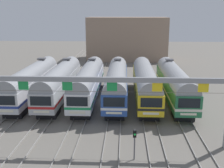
# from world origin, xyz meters

# --- Properties ---
(ground_plane) EXTENTS (160.00, 160.00, 0.00)m
(ground_plane) POSITION_xyz_m (0.00, 0.00, 0.00)
(ground_plane) COLOR slate
(track_bed) EXTENTS (21.24, 70.00, 0.15)m
(track_bed) POSITION_xyz_m (0.00, 17.00, 0.07)
(track_bed) COLOR gray
(track_bed) RESTS_ON ground
(commuter_train_silver) EXTENTS (2.88, 18.06, 5.05)m
(commuter_train_silver) POSITION_xyz_m (-9.87, -0.00, 2.69)
(commuter_train_silver) COLOR silver
(commuter_train_silver) RESTS_ON ground
(commuter_train_stainless) EXTENTS (2.88, 18.06, 5.05)m
(commuter_train_stainless) POSITION_xyz_m (-5.92, -0.00, 2.69)
(commuter_train_stainless) COLOR #B2B5BA
(commuter_train_stainless) RESTS_ON ground
(commuter_train_white) EXTENTS (2.88, 18.06, 5.05)m
(commuter_train_white) POSITION_xyz_m (-1.97, -0.00, 2.69)
(commuter_train_white) COLOR white
(commuter_train_white) RESTS_ON ground
(commuter_train_blue) EXTENTS (2.88, 18.06, 5.05)m
(commuter_train_blue) POSITION_xyz_m (1.97, -0.00, 2.69)
(commuter_train_blue) COLOR #284C9E
(commuter_train_blue) RESTS_ON ground
(commuter_train_yellow) EXTENTS (2.88, 18.06, 4.77)m
(commuter_train_yellow) POSITION_xyz_m (5.92, -0.01, 2.69)
(commuter_train_yellow) COLOR gold
(commuter_train_yellow) RESTS_ON ground
(commuter_train_green) EXTENTS (2.88, 18.06, 5.05)m
(commuter_train_green) POSITION_xyz_m (9.87, -0.00, 2.69)
(commuter_train_green) COLOR #236B42
(commuter_train_green) RESTS_ON ground
(catenary_gantry) EXTENTS (24.98, 0.44, 6.97)m
(catenary_gantry) POSITION_xyz_m (0.00, -13.50, 5.33)
(catenary_gantry) COLOR gray
(catenary_gantry) RESTS_ON ground
(yard_signal_mast) EXTENTS (0.28, 0.35, 2.68)m
(yard_signal_mast) POSITION_xyz_m (3.95, -15.98, 1.88)
(yard_signal_mast) COLOR #59595E
(yard_signal_mast) RESTS_ON ground
(maintenance_building) EXTENTS (19.84, 10.00, 10.73)m
(maintenance_building) POSITION_xyz_m (3.55, 34.68, 5.36)
(maintenance_building) COLOR gray
(maintenance_building) RESTS_ON ground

